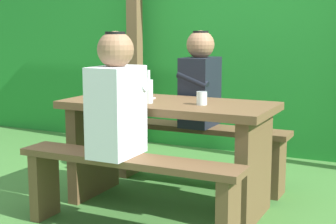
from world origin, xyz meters
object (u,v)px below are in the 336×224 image
object	(u,v)px
picnic_table	(168,135)
drinking_glass	(202,98)
cell_phone	(147,99)
bench_near	(128,179)
bench_far	(198,143)
person_black_coat	(200,82)
bottle_left	(148,90)
person_white_shirt	(117,99)

from	to	relation	value
picnic_table	drinking_glass	world-z (taller)	drinking_glass
picnic_table	cell_phone	xyz separation A→B (m)	(-0.17, 0.02, 0.23)
bench_near	bench_far	size ratio (longest dim) A/B	1.00
bench_far	drinking_glass	world-z (taller)	drinking_glass
person_black_coat	bottle_left	size ratio (longest dim) A/B	3.35
picnic_table	cell_phone	distance (m)	0.29
person_white_shirt	cell_phone	xyz separation A→B (m)	(-0.10, 0.55, -0.07)
drinking_glass	person_white_shirt	bearing A→B (deg)	-123.62
person_white_shirt	cell_phone	size ratio (longest dim) A/B	5.14
picnic_table	bench_near	size ratio (longest dim) A/B	1.00
picnic_table	person_black_coat	world-z (taller)	person_black_coat
person_white_shirt	bottle_left	world-z (taller)	person_white_shirt
bench_far	person_white_shirt	bearing A→B (deg)	-93.77
drinking_glass	bottle_left	bearing A→B (deg)	-167.03
bench_far	person_black_coat	bearing A→B (deg)	-21.62
bench_far	bottle_left	size ratio (longest dim) A/B	6.52
bench_near	cell_phone	size ratio (longest dim) A/B	10.00
bench_near	person_white_shirt	distance (m)	0.47
picnic_table	drinking_glass	bearing A→B (deg)	-8.53
picnic_table	bench_near	world-z (taller)	picnic_table
picnic_table	person_black_coat	xyz separation A→B (m)	(0.01, 0.53, 0.31)
bench_far	person_black_coat	xyz separation A→B (m)	(0.01, -0.00, 0.47)
person_white_shirt	cell_phone	world-z (taller)	person_white_shirt
bench_far	drinking_glass	distance (m)	0.76
bench_near	person_black_coat	size ratio (longest dim) A/B	1.95
bench_near	person_black_coat	xyz separation A→B (m)	(0.01, 1.07, 0.47)
bench_far	bottle_left	distance (m)	0.81
bench_far	cell_phone	xyz separation A→B (m)	(-0.17, -0.52, 0.39)
picnic_table	person_white_shirt	bearing A→B (deg)	-97.52
picnic_table	person_black_coat	bearing A→B (deg)	89.10
drinking_glass	bottle_left	size ratio (longest dim) A/B	0.40
bench_far	cell_phone	distance (m)	0.67
person_white_shirt	bottle_left	distance (m)	0.41
picnic_table	bottle_left	world-z (taller)	bottle_left
bench_far	bottle_left	bearing A→B (deg)	-97.52
bench_near	bench_far	distance (m)	1.07
bench_near	drinking_glass	bearing A→B (deg)	62.57
bench_far	bottle_left	world-z (taller)	bottle_left
person_black_coat	bottle_left	world-z (taller)	person_black_coat
person_white_shirt	bench_near	bearing A→B (deg)	-2.70
drinking_glass	cell_phone	bearing A→B (deg)	172.36
bench_far	cell_phone	world-z (taller)	cell_phone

